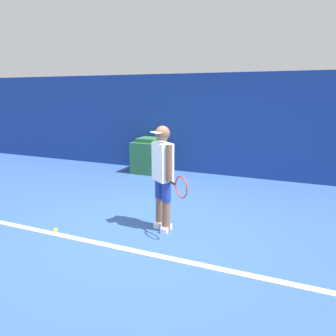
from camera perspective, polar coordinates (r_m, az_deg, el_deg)
ground_plane at (r=5.13m, az=-4.54°, el=-10.84°), size 24.00×24.00×0.00m
back_wall at (r=8.43m, az=8.06°, el=7.44°), size 24.00×0.10×2.55m
court_baseline at (r=4.63m, az=-8.33°, el=-13.63°), size 21.60×0.10×0.01m
tennis_player at (r=4.89m, az=-0.86°, el=-0.99°), size 0.75×0.61×1.60m
tennis_ball at (r=5.33m, az=-19.00°, el=-10.20°), size 0.07×0.07×0.07m
covered_chair at (r=8.67m, az=-3.34°, el=2.11°), size 0.73×0.78×0.92m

